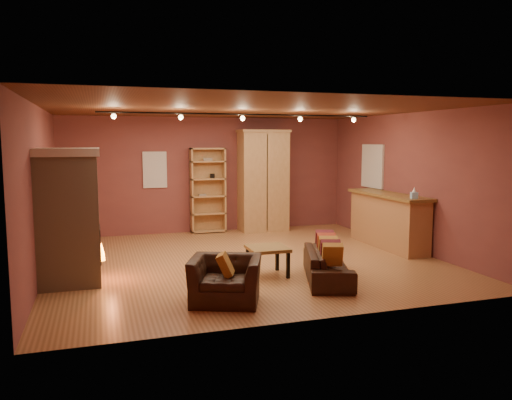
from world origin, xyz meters
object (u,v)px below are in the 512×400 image
object	(u,v)px
armoire	(263,180)
loveseat	(328,259)
armchair	(225,272)
coffee_table	(267,251)
fireplace	(69,217)
bookcase	(207,190)
bar_counter	(388,220)

from	to	relation	value
armoire	loveseat	bearing A→B (deg)	-95.46
loveseat	armchair	world-z (taller)	armchair
loveseat	coffee_table	bearing A→B (deg)	74.72
fireplace	bookcase	world-z (taller)	fireplace
armoire	loveseat	size ratio (longest dim) A/B	1.42
armoire	coffee_table	distance (m)	4.31
bar_counter	fireplace	bearing A→B (deg)	-172.10
bookcase	bar_counter	size ratio (longest dim) A/B	0.87
fireplace	bookcase	size ratio (longest dim) A/B	1.03
bar_counter	armchair	size ratio (longest dim) A/B	2.11
armoire	armchair	bearing A→B (deg)	-113.76
bookcase	coffee_table	world-z (taller)	bookcase
armoire	bookcase	bearing A→B (deg)	171.32
armchair	bar_counter	bearing A→B (deg)	52.38
armoire	bar_counter	bearing A→B (deg)	-54.72
bookcase	fireplace	bearing A→B (deg)	-128.63
armoire	bar_counter	size ratio (longest dim) A/B	1.05
coffee_table	fireplace	bearing A→B (deg)	170.72
fireplace	bar_counter	size ratio (longest dim) A/B	0.89
bar_counter	bookcase	bearing A→B (deg)	138.53
bar_counter	armchair	distance (m)	4.85
fireplace	bar_counter	xyz separation A→B (m)	(6.24, 0.87, -0.48)
bookcase	armoire	distance (m)	1.40
fireplace	loveseat	size ratio (longest dim) A/B	1.20
bar_counter	coffee_table	bearing A→B (deg)	-156.53
armoire	loveseat	xyz separation A→B (m)	(-0.44, -4.60, -0.90)
bar_counter	loveseat	distance (m)	3.04
armchair	coffee_table	xyz separation A→B (m)	(1.00, 1.12, -0.01)
bookcase	coffee_table	size ratio (longest dim) A/B	3.21
coffee_table	loveseat	bearing A→B (deg)	-34.38
bookcase	loveseat	world-z (taller)	bookcase
armchair	coffee_table	size ratio (longest dim) A/B	1.75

